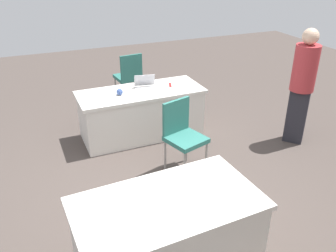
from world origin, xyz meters
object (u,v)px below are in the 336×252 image
Objects in this scene: table_foreground at (141,113)px; yarn_ball at (120,92)px; table_mid_right at (168,234)px; scissors_red at (170,85)px; laptop_silver at (146,87)px; chair_near_front at (182,132)px; chair_tucked_right at (129,75)px; person_presenter at (303,82)px.

yarn_ball is (0.33, 0.05, 0.42)m from table_foreground.
scissors_red is (-1.11, -2.63, 0.38)m from table_mid_right.
table_mid_right is at bearing 85.03° from laptop_silver.
table_foreground is at bearing -98.78° from chair_near_front.
scissors_red is (-0.51, -0.06, 0.38)m from table_foreground.
scissors_red is (-0.84, -0.10, -0.04)m from yarn_ball.
chair_near_front is 2.67× the size of laptop_silver.
table_mid_right is 1.75× the size of chair_tucked_right.
laptop_silver reaches higher than scissors_red.
table_mid_right is 1.73× the size of chair_near_front.
chair_tucked_right is (-0.22, -1.36, 0.18)m from table_foreground.
chair_tucked_right is 1.35m from scissors_red.
person_presenter reaches higher than table_mid_right.
person_presenter is at bearing 153.10° from table_foreground.
chair_tucked_right is at bearing -99.08° from table_foreground.
chair_near_front is 0.56× the size of person_presenter.
yarn_ball is at bearing 7.72° from table_foreground.
laptop_silver is (0.12, 1.33, 0.24)m from chair_tucked_right.
chair_tucked_right reaches higher than laptop_silver.
chair_tucked_right reaches higher than scissors_red.
laptop_silver is 0.42m from scissors_red.
laptop_silver is 0.43m from yarn_ball.
chair_near_front reaches higher than scissors_red.
person_presenter is (-1.92, -0.09, 0.40)m from chair_near_front.
chair_tucked_right reaches higher than table_mid_right.
chair_near_front is at bearing 114.84° from yarn_ball.
person_presenter is at bearing -150.84° from table_mid_right.
chair_near_front is at bearing 98.74° from table_foreground.
scissors_red is at bearing -122.84° from chair_near_front.
person_presenter is 1.95m from scissors_red.
scissors_red is at bearing -112.99° from table_mid_right.
chair_near_front is 5.39× the size of scissors_red.
chair_near_front reaches higher than chair_tucked_right.
table_mid_right is 17.68× the size of yarn_ball.
table_foreground is 20.08× the size of yarn_ball.
table_mid_right is 2.88m from scissors_red.
table_mid_right is 1.63m from chair_near_front.
laptop_silver is at bearing -160.39° from table_foreground.
table_foreground is at bearing -105.39° from chair_tucked_right.
laptop_silver reaches higher than yarn_ball.
laptop_silver is (-0.70, -2.60, 0.41)m from table_mid_right.
table_mid_right is at bearing 76.72° from person_presenter.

